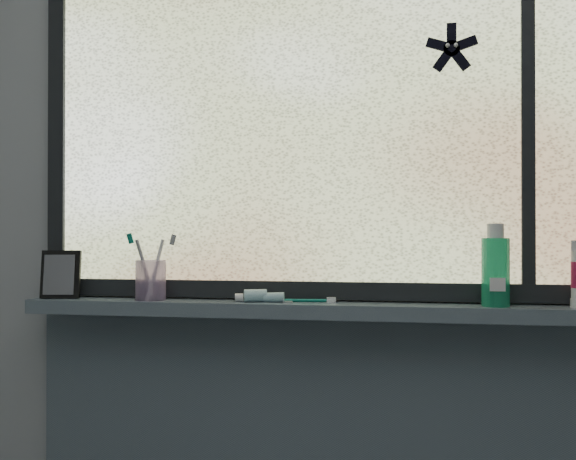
# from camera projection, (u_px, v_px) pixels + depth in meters

# --- Properties ---
(wall_back) EXTENTS (3.00, 0.01, 2.50)m
(wall_back) POSITION_uv_depth(u_px,v_px,m) (309.00, 220.00, 1.86)
(wall_back) COLOR #9EA3A8
(wall_back) RESTS_ON ground
(windowsill) EXTENTS (1.62, 0.14, 0.04)m
(windowsill) POSITION_uv_depth(u_px,v_px,m) (305.00, 310.00, 1.78)
(windowsill) COLOR #4F5E69
(windowsill) RESTS_ON wall_back
(window_pane) EXTENTS (1.50, 0.01, 1.00)m
(window_pane) POSITION_uv_depth(u_px,v_px,m) (308.00, 123.00, 1.84)
(window_pane) COLOR silver
(window_pane) RESTS_ON wall_back
(frame_bottom) EXTENTS (1.60, 0.03, 0.05)m
(frame_bottom) POSITION_uv_depth(u_px,v_px,m) (308.00, 290.00, 1.83)
(frame_bottom) COLOR black
(frame_bottom) RESTS_ON windowsill
(frame_left) EXTENTS (0.05, 0.03, 1.10)m
(frame_left) POSITION_uv_depth(u_px,v_px,m) (58.00, 130.00, 1.97)
(frame_left) COLOR black
(frame_left) RESTS_ON wall_back
(frame_mullion) EXTENTS (0.03, 0.03, 1.00)m
(frame_mullion) POSITION_uv_depth(u_px,v_px,m) (528.00, 116.00, 1.73)
(frame_mullion) COLOR black
(frame_mullion) RESTS_ON wall_back
(starfish_sticker) EXTENTS (0.15, 0.02, 0.15)m
(starfish_sticker) POSITION_uv_depth(u_px,v_px,m) (452.00, 49.00, 1.76)
(starfish_sticker) COLOR black
(starfish_sticker) RESTS_ON window_pane
(vanity_mirror) EXTENTS (0.12, 0.08, 0.14)m
(vanity_mirror) POSITION_uv_depth(u_px,v_px,m) (61.00, 274.00, 1.90)
(vanity_mirror) COLOR black
(vanity_mirror) RESTS_ON windowsill
(toothpaste_tube) EXTENTS (0.20, 0.09, 0.04)m
(toothpaste_tube) POSITION_uv_depth(u_px,v_px,m) (263.00, 296.00, 1.79)
(toothpaste_tube) COLOR white
(toothpaste_tube) RESTS_ON windowsill
(toothbrush_cup) EXTENTS (0.11, 0.11, 0.11)m
(toothbrush_cup) POSITION_uv_depth(u_px,v_px,m) (151.00, 280.00, 1.85)
(toothbrush_cup) COLOR #C3A4D9
(toothbrush_cup) RESTS_ON windowsill
(toothbrush_lying) EXTENTS (0.20, 0.04, 0.01)m
(toothbrush_lying) POSITION_uv_depth(u_px,v_px,m) (298.00, 300.00, 1.79)
(toothbrush_lying) COLOR #0C6E5D
(toothbrush_lying) RESTS_ON windowsill
(mouthwash_bottle) EXTENTS (0.09, 0.09, 0.18)m
(mouthwash_bottle) POSITION_uv_depth(u_px,v_px,m) (495.00, 265.00, 1.68)
(mouthwash_bottle) COLOR #21AD76
(mouthwash_bottle) RESTS_ON windowsill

